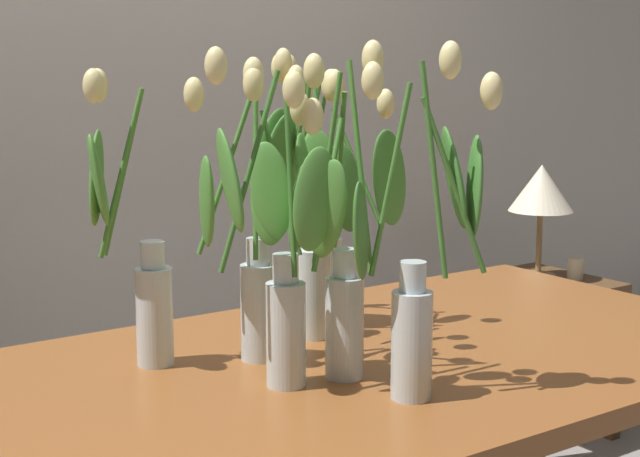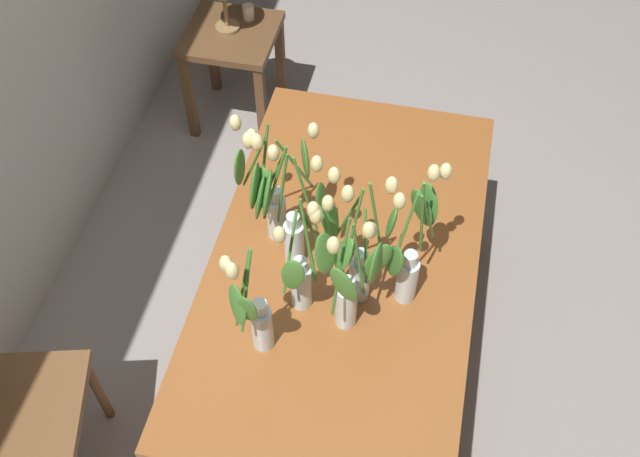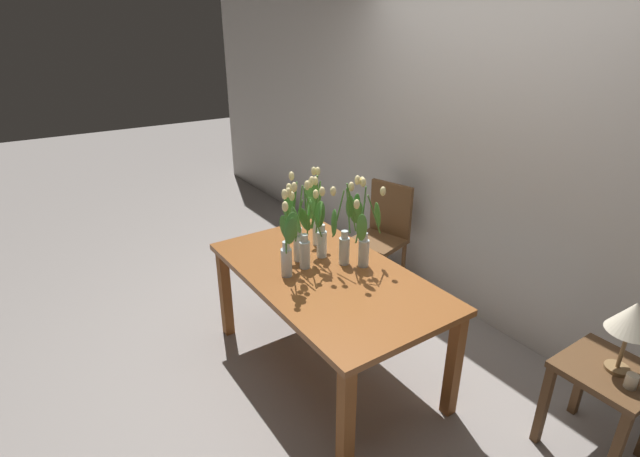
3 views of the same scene
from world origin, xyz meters
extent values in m
cube|color=beige|center=(0.00, 1.40, 1.35)|extent=(9.00, 0.10, 2.70)
cube|color=brown|center=(0.00, 0.00, 0.72)|extent=(1.60, 0.90, 0.04)
cube|color=brown|center=(0.74, 0.39, 0.35)|extent=(0.07, 0.07, 0.70)
cylinder|color=silver|center=(0.06, 0.25, 0.83)|extent=(0.07, 0.07, 0.18)
cylinder|color=silver|center=(0.06, 0.25, 0.94)|extent=(0.04, 0.04, 0.05)
cylinder|color=silver|center=(0.06, 0.25, 0.80)|extent=(0.06, 0.06, 0.11)
cylinder|color=#3D752D|center=(0.02, 0.27, 1.11)|extent=(0.07, 0.04, 0.33)
ellipsoid|color=#F4E093|center=(-0.02, 0.28, 1.27)|extent=(0.04, 0.04, 0.06)
ellipsoid|color=#4C8E38|center=(-0.03, 0.26, 1.08)|extent=(0.06, 0.09, 0.17)
cylinder|color=#3D752D|center=(0.07, 0.31, 1.08)|extent=(0.03, 0.11, 0.27)
ellipsoid|color=#F4E093|center=(0.08, 0.36, 1.23)|extent=(0.04, 0.04, 0.06)
ellipsoid|color=#4C8E38|center=(0.05, 0.36, 1.06)|extent=(0.09, 0.04, 0.18)
cylinder|color=#3D752D|center=(0.09, 0.19, 1.07)|extent=(0.06, 0.11, 0.25)
ellipsoid|color=#F4E093|center=(0.12, 0.13, 1.21)|extent=(0.04, 0.04, 0.06)
ellipsoid|color=#4C8E38|center=(0.13, 0.16, 1.06)|extent=(0.07, 0.06, 0.17)
cylinder|color=silver|center=(-0.04, 0.16, 0.83)|extent=(0.07, 0.07, 0.18)
cylinder|color=silver|center=(-0.04, 0.16, 0.94)|extent=(0.04, 0.04, 0.05)
cylinder|color=silver|center=(-0.04, 0.16, 0.80)|extent=(0.06, 0.06, 0.11)
cylinder|color=#478433|center=(-0.04, 0.23, 1.11)|extent=(0.01, 0.12, 0.32)
ellipsoid|color=#F4E093|center=(-0.03, 0.29, 1.28)|extent=(0.04, 0.04, 0.06)
ellipsoid|color=#427F33|center=(-0.06, 0.27, 1.11)|extent=(0.11, 0.03, 0.18)
cylinder|color=#478433|center=(-0.04, 0.22, 1.11)|extent=(0.01, 0.09, 0.34)
ellipsoid|color=#F4E093|center=(-0.04, 0.26, 1.29)|extent=(0.04, 0.04, 0.06)
ellipsoid|color=#427F33|center=(-0.07, 0.26, 1.08)|extent=(0.10, 0.05, 0.18)
cylinder|color=#478433|center=(-0.04, 0.19, 1.10)|extent=(0.01, 0.05, 0.31)
ellipsoid|color=#F4E093|center=(-0.04, 0.21, 1.25)|extent=(0.04, 0.04, 0.06)
ellipsoid|color=#427F33|center=(-0.08, 0.23, 1.11)|extent=(0.11, 0.05, 0.18)
cylinder|color=#478433|center=(-0.05, 0.12, 1.09)|extent=(0.02, 0.08, 0.30)
ellipsoid|color=#F4E093|center=(-0.05, 0.08, 1.25)|extent=(0.04, 0.04, 0.06)
ellipsoid|color=#427F33|center=(-0.03, 0.07, 1.05)|extent=(0.09, 0.05, 0.18)
cylinder|color=silver|center=(-0.11, -0.22, 0.83)|extent=(0.07, 0.07, 0.18)
cylinder|color=silver|center=(-0.11, -0.22, 0.94)|extent=(0.04, 0.04, 0.05)
cylinder|color=silver|center=(-0.11, -0.22, 0.80)|extent=(0.06, 0.06, 0.11)
cylinder|color=#478433|center=(-0.13, -0.19, 1.10)|extent=(0.05, 0.05, 0.31)
ellipsoid|color=#F4E093|center=(-0.15, -0.17, 1.26)|extent=(0.04, 0.04, 0.06)
ellipsoid|color=#427F33|center=(-0.18, -0.18, 1.02)|extent=(0.10, 0.08, 0.18)
cylinder|color=#478433|center=(-0.08, -0.24, 1.11)|extent=(0.05, 0.03, 0.35)
ellipsoid|color=#F4E093|center=(-0.06, -0.25, 1.29)|extent=(0.04, 0.04, 0.06)
ellipsoid|color=#427F33|center=(-0.03, -0.23, 1.10)|extent=(0.06, 0.11, 0.18)
cylinder|color=#478433|center=(-0.05, -0.25, 1.09)|extent=(0.10, 0.06, 0.29)
ellipsoid|color=#F4E093|center=(0.00, -0.28, 1.24)|extent=(0.04, 0.04, 0.06)
ellipsoid|color=#427F33|center=(0.00, -0.25, 1.09)|extent=(0.07, 0.09, 0.18)
cylinder|color=silver|center=(-0.20, 0.10, 0.83)|extent=(0.07, 0.07, 0.18)
cylinder|color=silver|center=(-0.20, 0.10, 0.94)|extent=(0.04, 0.04, 0.05)
cylinder|color=silver|center=(-0.20, 0.10, 0.80)|extent=(0.06, 0.06, 0.11)
cylinder|color=#478433|center=(-0.23, 0.07, 1.10)|extent=(0.04, 0.06, 0.31)
ellipsoid|color=#F4E093|center=(-0.24, 0.04, 1.25)|extent=(0.04, 0.04, 0.06)
ellipsoid|color=#4C8E38|center=(-0.23, 0.02, 1.07)|extent=(0.08, 0.09, 0.18)
cylinder|color=#478433|center=(-0.26, 0.12, 1.09)|extent=(0.11, 0.03, 0.28)
ellipsoid|color=#F4E093|center=(-0.31, 0.13, 1.23)|extent=(0.04, 0.04, 0.06)
ellipsoid|color=#4C8E38|center=(-0.31, 0.10, 1.05)|extent=(0.05, 0.11, 0.18)
cylinder|color=#478433|center=(-0.22, 0.07, 1.10)|extent=(0.04, 0.05, 0.32)
ellipsoid|color=#F4E093|center=(-0.24, 0.05, 1.27)|extent=(0.04, 0.04, 0.06)
ellipsoid|color=#4C8E38|center=(-0.22, 0.02, 1.06)|extent=(0.08, 0.08, 0.17)
cylinder|color=#478433|center=(-0.18, 0.06, 1.07)|extent=(0.05, 0.07, 0.26)
ellipsoid|color=#F4E093|center=(-0.16, 0.03, 1.21)|extent=(0.04, 0.04, 0.06)
ellipsoid|color=#4C8E38|center=(-0.13, 0.04, 1.08)|extent=(0.08, 0.08, 0.17)
cylinder|color=silver|center=(-0.13, -0.07, 0.83)|extent=(0.07, 0.07, 0.18)
cylinder|color=silver|center=(-0.13, -0.07, 0.94)|extent=(0.04, 0.04, 0.05)
cylinder|color=silver|center=(-0.13, -0.07, 0.80)|extent=(0.06, 0.06, 0.11)
cylinder|color=#478433|center=(-0.18, -0.09, 1.07)|extent=(0.09, 0.04, 0.25)
ellipsoid|color=#F4E093|center=(-0.22, -0.10, 1.20)|extent=(0.04, 0.04, 0.06)
ellipsoid|color=#4C8E38|center=(-0.21, -0.13, 1.05)|extent=(0.05, 0.11, 0.18)
cylinder|color=#478433|center=(-0.13, -0.11, 1.12)|extent=(0.01, 0.07, 0.35)
ellipsoid|color=#F4E093|center=(-0.13, -0.14, 1.29)|extent=(0.04, 0.04, 0.06)
ellipsoid|color=#4C8E38|center=(-0.10, -0.15, 1.10)|extent=(0.11, 0.05, 0.18)
cylinder|color=#478433|center=(-0.15, -0.05, 1.11)|extent=(0.04, 0.05, 0.33)
ellipsoid|color=#F4E093|center=(-0.17, -0.03, 1.27)|extent=(0.04, 0.04, 0.06)
ellipsoid|color=#4C8E38|center=(-0.20, -0.03, 1.04)|extent=(0.08, 0.10, 0.18)
cylinder|color=#478433|center=(-0.11, -0.02, 1.09)|extent=(0.05, 0.10, 0.29)
ellipsoid|color=#F4E093|center=(-0.09, 0.03, 1.25)|extent=(0.04, 0.04, 0.06)
ellipsoid|color=#4C8E38|center=(-0.12, 0.03, 1.09)|extent=(0.07, 0.08, 0.18)
cylinder|color=silver|center=(-0.38, 0.18, 0.83)|extent=(0.07, 0.07, 0.18)
cylinder|color=silver|center=(-0.38, 0.18, 0.94)|extent=(0.04, 0.04, 0.05)
cylinder|color=silver|center=(-0.38, 0.18, 0.80)|extent=(0.06, 0.06, 0.11)
cylinder|color=#478433|center=(-0.42, 0.20, 1.09)|extent=(0.09, 0.03, 0.30)
ellipsoid|color=#F4E093|center=(-0.46, 0.21, 1.25)|extent=(0.04, 0.04, 0.06)
ellipsoid|color=#4C8E38|center=(-0.47, 0.18, 1.09)|extent=(0.07, 0.10, 0.18)
cylinder|color=#478433|center=(-0.41, 0.21, 1.09)|extent=(0.07, 0.05, 0.30)
ellipsoid|color=#F4E093|center=(-0.45, 0.23, 1.25)|extent=(0.04, 0.04, 0.06)
ellipsoid|color=#4C8E38|center=(-0.46, 0.21, 1.09)|extent=(0.07, 0.07, 0.17)
cylinder|color=silver|center=(-0.24, -0.05, 0.83)|extent=(0.07, 0.07, 0.18)
cylinder|color=silver|center=(-0.24, -0.05, 0.94)|extent=(0.04, 0.04, 0.05)
cylinder|color=silver|center=(-0.24, -0.05, 0.80)|extent=(0.06, 0.06, 0.11)
cylinder|color=#3D752D|center=(-0.25, -0.08, 1.09)|extent=(0.02, 0.05, 0.30)
ellipsoid|color=#F4E093|center=(-0.26, -0.10, 1.24)|extent=(0.04, 0.04, 0.06)
ellipsoid|color=#4C8E38|center=(-0.24, -0.13, 1.07)|extent=(0.09, 0.05, 0.18)
cylinder|color=#3D752D|center=(-0.30, -0.04, 1.11)|extent=(0.11, 0.03, 0.33)
ellipsoid|color=#F4E093|center=(-0.35, -0.03, 1.28)|extent=(0.04, 0.04, 0.06)
ellipsoid|color=#4C8E38|center=(-0.35, -0.06, 1.10)|extent=(0.05, 0.11, 0.18)
cube|color=brown|center=(1.36, 0.83, 0.53)|extent=(0.44, 0.44, 0.04)
cube|color=brown|center=(1.17, 0.64, 0.26)|extent=(0.04, 0.04, 0.51)
cube|color=brown|center=(1.55, 0.64, 0.26)|extent=(0.04, 0.04, 0.51)
cube|color=brown|center=(1.17, 1.02, 0.26)|extent=(0.04, 0.04, 0.51)
cube|color=brown|center=(1.55, 1.02, 0.26)|extent=(0.04, 0.04, 0.51)
cylinder|color=olive|center=(1.38, 0.85, 0.56)|extent=(0.12, 0.12, 0.02)
cylinder|color=olive|center=(1.38, 0.85, 0.68)|extent=(0.02, 0.02, 0.22)
cone|color=#F2E5C6|center=(1.38, 0.85, 0.87)|extent=(0.22, 0.22, 0.16)
cylinder|color=beige|center=(1.48, 0.77, 0.59)|extent=(0.06, 0.06, 0.07)
camera|label=1|loc=(-1.09, -1.37, 1.28)|focal=53.62mm
camera|label=2|loc=(-1.47, -0.24, 2.79)|focal=41.66mm
camera|label=3|loc=(2.11, -1.46, 2.17)|focal=26.36mm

